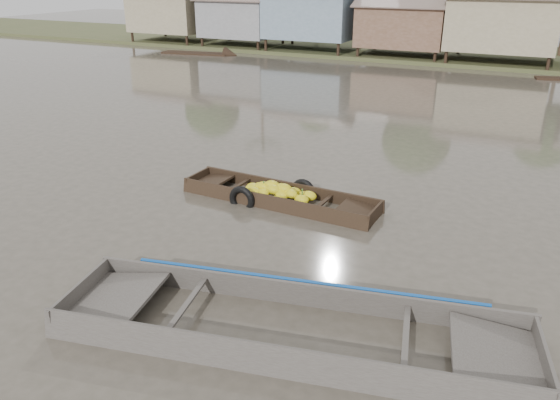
% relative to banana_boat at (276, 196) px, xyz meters
% --- Properties ---
extents(ground, '(120.00, 120.00, 0.00)m').
position_rel_banana_boat_xyz_m(ground, '(0.39, -2.96, -0.15)').
color(ground, '#474236').
rests_on(ground, ground).
extents(riverbank, '(120.00, 12.47, 10.22)m').
position_rel_banana_boat_xyz_m(riverbank, '(3.42, 28.90, 2.92)').
color(riverbank, '#384723').
rests_on(riverbank, ground).
extents(banana_boat, '(5.48, 1.51, 0.78)m').
position_rel_banana_boat_xyz_m(banana_boat, '(0.00, 0.00, 0.00)').
color(banana_boat, black).
rests_on(banana_boat, ground).
extents(viewer_boat, '(8.29, 3.70, 0.65)m').
position_rel_banana_boat_xyz_m(viewer_boat, '(2.85, -5.12, -0.08)').
color(viewer_boat, '#3F3A35').
rests_on(viewer_boat, ground).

